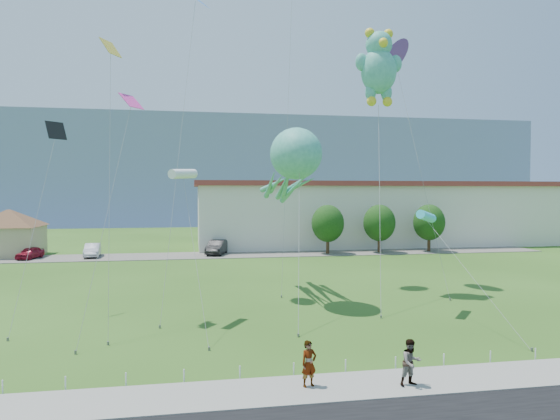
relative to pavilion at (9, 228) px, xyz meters
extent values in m
plane|color=#2B4F16|center=(24.00, -38.00, -3.02)|extent=(160.00, 160.00, 0.00)
cube|color=gray|center=(24.00, -40.75, -2.97)|extent=(80.00, 2.50, 0.10)
cube|color=#59544C|center=(24.00, -3.00, -2.99)|extent=(70.00, 6.00, 0.06)
cube|color=#7487A1|center=(24.00, 82.00, 9.48)|extent=(160.00, 50.00, 25.00)
cube|color=tan|center=(0.00, 0.00, -1.42)|extent=(6.00, 6.00, 3.20)
pyramid|color=brown|center=(0.00, 0.00, 1.08)|extent=(9.20, 9.20, 1.80)
cube|color=beige|center=(50.00, 6.00, 0.78)|extent=(60.00, 14.00, 7.60)
cube|color=maroon|center=(50.00, 6.00, 4.88)|extent=(61.00, 15.00, 0.60)
cylinder|color=white|center=(13.00, -39.30, -2.77)|extent=(0.05, 0.05, 0.50)
cylinder|color=white|center=(15.00, -39.30, -2.77)|extent=(0.05, 0.05, 0.50)
cylinder|color=white|center=(17.00, -39.30, -2.77)|extent=(0.05, 0.05, 0.50)
cylinder|color=white|center=(19.00, -39.30, -2.77)|extent=(0.05, 0.05, 0.50)
cylinder|color=white|center=(21.00, -39.30, -2.77)|extent=(0.05, 0.05, 0.50)
cylinder|color=white|center=(23.00, -39.30, -2.77)|extent=(0.05, 0.05, 0.50)
cylinder|color=white|center=(25.00, -39.30, -2.77)|extent=(0.05, 0.05, 0.50)
cylinder|color=white|center=(27.00, -39.30, -2.77)|extent=(0.05, 0.05, 0.50)
cylinder|color=white|center=(29.00, -39.30, -2.77)|extent=(0.05, 0.05, 0.50)
cylinder|color=white|center=(31.00, -39.30, -2.77)|extent=(0.05, 0.05, 0.50)
cylinder|color=white|center=(33.00, -39.30, -2.77)|extent=(0.05, 0.05, 0.50)
cylinder|color=#3F2B19|center=(34.00, -4.00, -1.92)|extent=(0.36, 0.36, 2.20)
ellipsoid|color=#14380F|center=(34.00, -4.00, 0.38)|extent=(3.60, 3.60, 4.14)
cylinder|color=#3F2B19|center=(40.00, -4.00, -1.92)|extent=(0.36, 0.36, 2.20)
ellipsoid|color=#14380F|center=(40.00, -4.00, 0.38)|extent=(3.60, 3.60, 4.14)
cylinder|color=#3F2B19|center=(46.00, -4.00, -1.92)|extent=(0.36, 0.36, 2.20)
ellipsoid|color=#14380F|center=(46.00, -4.00, 0.38)|extent=(3.60, 3.60, 4.14)
imported|color=gray|center=(23.27, -40.61, -2.13)|extent=(0.67, 0.53, 1.59)
imported|color=gray|center=(26.78, -41.14, -2.12)|extent=(0.89, 0.75, 1.62)
imported|color=maroon|center=(2.94, -2.95, -2.36)|extent=(2.25, 3.81, 1.22)
imported|color=#B4B5BC|center=(8.89, -2.39, -2.27)|extent=(1.88, 4.34, 1.39)
imported|color=black|center=(21.91, -2.43, -2.18)|extent=(2.85, 5.01, 1.56)
ellipsoid|color=teal|center=(25.45, -27.82, 6.11)|extent=(3.10, 4.03, 3.10)
sphere|color=white|center=(24.90, -29.04, 6.45)|extent=(0.49, 0.49, 0.49)
sphere|color=white|center=(26.01, -29.04, 6.45)|extent=(0.49, 0.49, 0.49)
cylinder|color=slate|center=(24.20, -34.46, -2.94)|extent=(0.10, 0.10, 0.16)
cylinder|color=gray|center=(24.83, -31.64, 1.22)|extent=(1.28, 5.66, 8.19)
ellipsoid|color=teal|center=(31.77, -24.89, 11.97)|extent=(2.44, 2.07, 3.04)
sphere|color=teal|center=(31.77, -24.89, 13.75)|extent=(1.78, 1.78, 1.78)
sphere|color=yellow|center=(31.12, -24.89, 14.50)|extent=(0.66, 0.66, 0.66)
sphere|color=yellow|center=(32.43, -24.89, 14.50)|extent=(0.66, 0.66, 0.66)
sphere|color=yellow|center=(31.77, -25.64, 13.66)|extent=(0.66, 0.66, 0.66)
ellipsoid|color=teal|center=(30.56, -24.89, 12.54)|extent=(0.84, 0.60, 1.18)
ellipsoid|color=teal|center=(32.99, -24.89, 12.54)|extent=(0.84, 0.60, 1.18)
ellipsoid|color=teal|center=(31.21, -24.89, 10.57)|extent=(0.75, 0.66, 1.22)
ellipsoid|color=teal|center=(32.34, -24.89, 10.57)|extent=(0.75, 0.66, 1.22)
sphere|color=yellow|center=(31.21, -25.07, 9.91)|extent=(0.66, 0.66, 0.66)
sphere|color=yellow|center=(32.34, -25.07, 9.91)|extent=(0.66, 0.66, 0.66)
cylinder|color=slate|center=(29.34, -31.81, -2.94)|extent=(0.10, 0.10, 0.16)
cylinder|color=gray|center=(30.56, -28.35, 3.43)|extent=(2.46, 6.95, 12.60)
cone|color=purple|center=(34.15, -21.95, 13.90)|extent=(1.80, 1.33, 1.33)
cylinder|color=slate|center=(35.28, -28.35, -2.94)|extent=(0.10, 0.10, 0.16)
cylinder|color=gray|center=(34.71, -25.15, 5.42)|extent=(1.16, 6.43, 16.57)
cylinder|color=white|center=(18.85, -30.28, 4.77)|extent=(0.50, 2.25, 0.87)
cylinder|color=slate|center=(20.00, -35.77, -2.94)|extent=(0.10, 0.10, 0.16)
cylinder|color=gray|center=(19.42, -33.02, 0.86)|extent=(1.18, 5.51, 7.45)
cylinder|color=slate|center=(17.68, -31.79, -2.94)|extent=(0.10, 0.10, 0.16)
cylinder|color=gray|center=(18.63, -27.78, 6.71)|extent=(1.94, 8.03, 19.16)
cube|color=#F235A2|center=(16.18, -29.80, 8.60)|extent=(1.29, 1.29, 0.86)
cylinder|color=slate|center=(14.44, -35.29, -2.94)|extent=(0.10, 0.10, 0.16)
cylinder|color=gray|center=(15.31, -32.55, 2.77)|extent=(1.76, 5.51, 11.27)
cylinder|color=#35D1F1|center=(32.32, -30.97, 2.44)|extent=(0.50, 2.25, 0.87)
cylinder|color=slate|center=(33.62, -38.26, -2.94)|extent=(0.10, 0.10, 0.16)
cylinder|color=gray|center=(32.97, -34.62, -0.31)|extent=(1.32, 7.31, 5.12)
cube|color=gold|center=(15.02, -28.90, 11.58)|extent=(1.29, 1.29, 0.86)
cylinder|color=slate|center=(15.58, -34.22, -2.94)|extent=(0.10, 0.10, 0.16)
cylinder|color=gray|center=(15.30, -31.56, 4.26)|extent=(0.58, 5.34, 14.26)
cube|color=black|center=(11.67, -26.86, 7.33)|extent=(1.29, 1.29, 0.86)
cylinder|color=slate|center=(10.94, -32.77, -2.94)|extent=(0.10, 0.10, 0.16)
cylinder|color=gray|center=(11.31, -29.82, 2.13)|extent=(0.75, 5.94, 10.00)
cylinder|color=slate|center=(24.96, -25.66, -2.94)|extent=(0.10, 0.10, 0.16)
cylinder|color=gray|center=(25.87, -22.96, 8.93)|extent=(1.86, 5.43, 23.60)
camera|label=1|loc=(19.36, -57.20, 3.78)|focal=32.00mm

